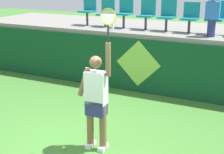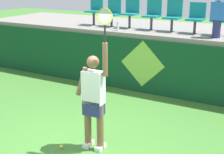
{
  "view_description": "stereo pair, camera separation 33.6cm",
  "coord_description": "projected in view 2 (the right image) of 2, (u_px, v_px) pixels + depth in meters",
  "views": [
    {
      "loc": [
        2.97,
        -4.54,
        3.12
      ],
      "look_at": [
        0.15,
        1.27,
        1.11
      ],
      "focal_mm": 53.18,
      "sensor_mm": 36.0,
      "label": 1
    },
    {
      "loc": [
        3.27,
        -4.38,
        3.12
      ],
      "look_at": [
        0.15,
        1.27,
        1.11
      ],
      "focal_mm": 53.18,
      "sensor_mm": 36.0,
      "label": 2
    }
  ],
  "objects": [
    {
      "name": "stadium_chair_0",
      "position": [
        95.0,
        9.0,
        10.24
      ],
      "size": [
        0.44,
        0.42,
        0.85
      ],
      "color": "#38383D",
      "rests_on": "spectator_platform"
    },
    {
      "name": "court_back_wall",
      "position": [
        150.0,
        67.0,
        8.91
      ],
      "size": [
        12.14,
        0.2,
        1.47
      ],
      "primitive_type": "cube",
      "color": "#0F4223",
      "rests_on": "ground_plane"
    },
    {
      "name": "tennis_player",
      "position": [
        94.0,
        98.0,
        5.93
      ],
      "size": [
        0.75,
        0.28,
        2.59
      ],
      "color": "white",
      "rests_on": "ground_plane"
    },
    {
      "name": "stadium_chair_4",
      "position": [
        173.0,
        14.0,
        9.09
      ],
      "size": [
        0.44,
        0.42,
        0.87
      ],
      "color": "#38383D",
      "rests_on": "spectator_platform"
    },
    {
      "name": "spectator_0",
      "position": [
        218.0,
        16.0,
        8.12
      ],
      "size": [
        0.34,
        0.2,
        1.05
      ],
      "color": "navy",
      "rests_on": "spectator_platform"
    },
    {
      "name": "wall_signage_mount",
      "position": [
        142.0,
        92.0,
        9.12
      ],
      "size": [
        1.27,
        0.01,
        1.45
      ],
      "color": "#0F4223",
      "rests_on": "ground_plane"
    },
    {
      "name": "spectator_platform",
      "position": [
        169.0,
        30.0,
        9.84
      ],
      "size": [
        12.14,
        2.89,
        0.12
      ],
      "primitive_type": "cube",
      "color": "gray",
      "rests_on": "court_back_wall"
    },
    {
      "name": "stadium_chair_5",
      "position": [
        196.0,
        16.0,
        8.79
      ],
      "size": [
        0.44,
        0.42,
        0.81
      ],
      "color": "#38383D",
      "rests_on": "spectator_platform"
    },
    {
      "name": "stadium_chair_6",
      "position": [
        221.0,
        17.0,
        8.49
      ],
      "size": [
        0.44,
        0.42,
        0.87
      ],
      "color": "#38383D",
      "rests_on": "spectator_platform"
    },
    {
      "name": "stadium_chair_3",
      "position": [
        153.0,
        13.0,
        9.36
      ],
      "size": [
        0.44,
        0.42,
        0.85
      ],
      "color": "#38383D",
      "rests_on": "spectator_platform"
    },
    {
      "name": "stadium_chair_1",
      "position": [
        113.0,
        11.0,
        9.97
      ],
      "size": [
        0.44,
        0.42,
        0.86
      ],
      "color": "#38383D",
      "rests_on": "spectator_platform"
    },
    {
      "name": "tennis_ball",
      "position": [
        61.0,
        147.0,
        6.19
      ],
      "size": [
        0.07,
        0.07,
        0.07
      ],
      "primitive_type": "sphere",
      "color": "#D1E533",
      "rests_on": "ground_plane"
    },
    {
      "name": "water_bottle",
      "position": [
        118.0,
        26.0,
        9.26
      ],
      "size": [
        0.07,
        0.07,
        0.26
      ],
      "primitive_type": "cylinder",
      "color": "white",
      "rests_on": "spectator_platform"
    },
    {
      "name": "stadium_chair_2",
      "position": [
        131.0,
        11.0,
        9.67
      ],
      "size": [
        0.44,
        0.42,
        0.85
      ],
      "color": "#38383D",
      "rests_on": "spectator_platform"
    },
    {
      "name": "ground_plane",
      "position": [
        72.0,
        151.0,
        6.1
      ],
      "size": [
        40.0,
        40.0,
        0.0
      ],
      "primitive_type": "plane",
      "color": "#3D752D"
    }
  ]
}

